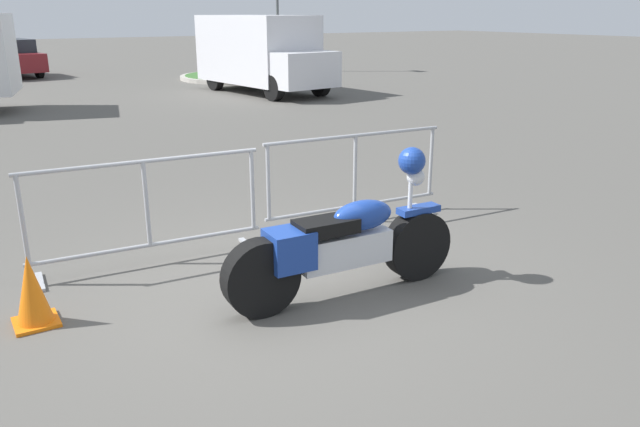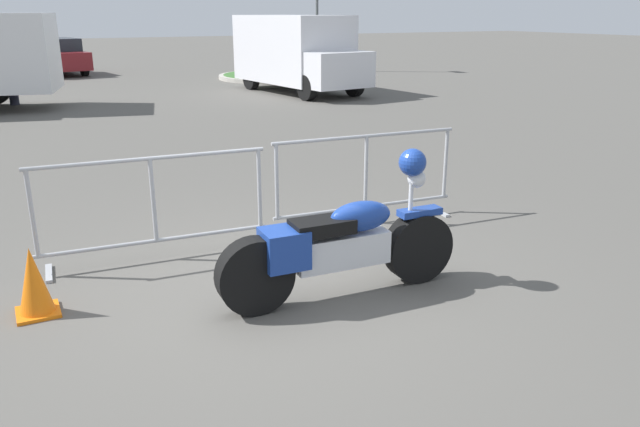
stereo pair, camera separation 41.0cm
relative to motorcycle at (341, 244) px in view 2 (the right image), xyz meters
The scene contains 9 objects.
ground_plane 0.80m from the motorcycle, 142.95° to the left, with size 120.00×120.00×0.00m, color #54514C.
motorcycle is the anchor object (origin of this frame).
crowd_barrier_near 2.03m from the motorcycle, 127.56° to the left, with size 2.30×0.60×1.07m.
crowd_barrier_far 2.03m from the motorcycle, 52.42° to the left, with size 2.30×0.60×1.07m.
delivery_van 14.83m from the motorcycle, 65.92° to the left, with size 2.54×5.20×2.31m.
parked_car_maroon 23.25m from the motorcycle, 90.09° to the left, with size 2.34×4.38×1.41m.
pedestrian 14.64m from the motorcycle, 97.78° to the left, with size 0.46×0.46×1.69m.
planter_island 19.17m from the motorcycle, 67.87° to the left, with size 4.42×4.42×1.25m.
traffic_cone 2.58m from the motorcycle, 160.57° to the left, with size 0.34×0.34×0.59m.
Camera 2 is at (-2.01, -4.79, 2.41)m, focal length 35.00 mm.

